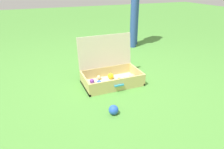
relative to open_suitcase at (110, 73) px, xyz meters
The scene contains 3 objects.
ground_plane 0.15m from the open_suitcase, 145.86° to the right, with size 16.00×16.00×0.00m, color #4C8C38.
open_suitcase is the anchor object (origin of this frame).
stray_ball_on_grass 0.67m from the open_suitcase, 109.06° to the right, with size 0.09×0.09×0.09m, color blue.
Camera 1 is at (-0.76, -2.02, 1.13)m, focal length 32.72 mm.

